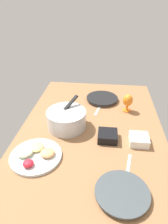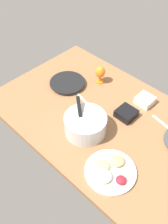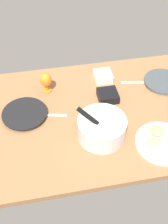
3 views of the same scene
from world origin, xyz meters
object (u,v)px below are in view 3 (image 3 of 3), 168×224
hurricane_glass_orange (46,80)px  square_bowl_black (108,95)px  dinner_plate_left (163,82)px  fruit_platter (162,142)px  square_bowl_white (103,76)px  mixing_bowl (102,128)px  dinner_plate_right (25,114)px

hurricane_glass_orange → square_bowl_black: (-39.36, 15.58, -6.19)cm
dinner_plate_left → fruit_platter: fruit_platter is taller
fruit_platter → square_bowl_black: square_bowl_black is taller
fruit_platter → hurricane_glass_orange: hurricane_glass_orange is taller
hurricane_glass_orange → square_bowl_white: size_ratio=1.23×
hurricane_glass_orange → square_bowl_black: hurricane_glass_orange is taller
mixing_bowl → dinner_plate_right: bearing=-29.1°
square_bowl_white → square_bowl_black: (1.62, 20.57, -0.03)cm
hurricane_glass_orange → dinner_plate_right: bearing=52.5°
fruit_platter → square_bowl_black: size_ratio=2.40×
square_bowl_black → fruit_platter: bearing=116.8°
dinner_plate_right → fruit_platter: (-77.42, 37.69, 0.19)cm
mixing_bowl → square_bowl_white: bearing=-104.5°
square_bowl_white → hurricane_glass_orange: bearing=6.9°
dinner_plate_left → square_bowl_black: square_bowl_black is taller
hurricane_glass_orange → fruit_platter: bearing=136.1°
fruit_platter → hurricane_glass_orange: 85.24cm
square_bowl_white → dinner_plate_left: bearing=162.6°
dinner_plate_right → fruit_platter: 86.10cm
dinner_plate_right → mixing_bowl: 50.81cm
fruit_platter → dinner_plate_left: bearing=-112.2°
dinner_plate_right → square_bowl_black: bearing=-174.3°
dinner_plate_left → mixing_bowl: (54.12, 37.94, 5.70)cm
fruit_platter → square_bowl_black: bearing=-63.2°
fruit_platter → hurricane_glass_orange: size_ratio=2.08×
fruit_platter → square_bowl_white: square_bowl_white is taller
hurricane_glass_orange → square_bowl_white: hurricane_glass_orange is taller
mixing_bowl → fruit_platter: (-33.31, 13.09, -5.36)cm
square_bowl_black → dinner_plate_right: bearing=5.7°
dinner_plate_left → fruit_platter: (20.81, 51.03, 0.34)cm
dinner_plate_right → fruit_platter: fruit_platter is taller
hurricane_glass_orange → square_bowl_white: 41.73cm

